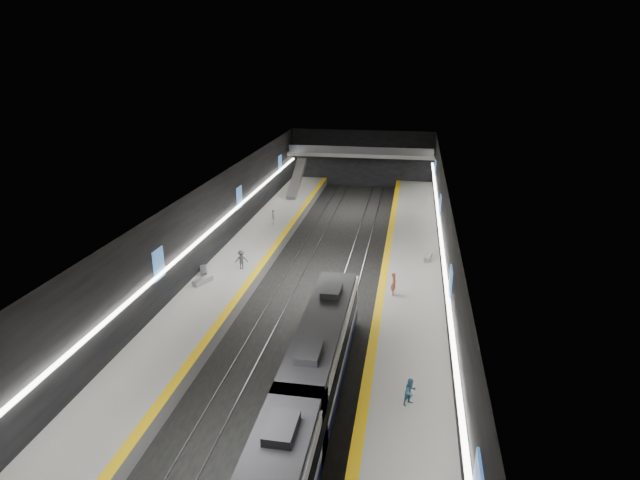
% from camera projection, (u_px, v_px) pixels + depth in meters
% --- Properties ---
extents(ground, '(70.00, 70.00, 0.00)m').
position_uv_depth(ground, '(319.00, 286.00, 44.51)').
color(ground, black).
rests_on(ground, ground).
extents(ceiling, '(20.00, 70.00, 0.04)m').
position_uv_depth(ceiling, '(319.00, 193.00, 41.81)').
color(ceiling, beige).
rests_on(ceiling, wall_left).
extents(wall_left, '(0.04, 70.00, 8.00)m').
position_uv_depth(wall_left, '(202.00, 234.00, 44.79)').
color(wall_left, black).
rests_on(wall_left, ground).
extents(wall_right, '(0.04, 70.00, 8.00)m').
position_uv_depth(wall_right, '(445.00, 248.00, 41.54)').
color(wall_right, black).
rests_on(wall_right, ground).
extents(wall_back, '(20.00, 0.04, 8.00)m').
position_uv_depth(wall_back, '(362.00, 159.00, 75.62)').
color(wall_back, black).
rests_on(wall_back, ground).
extents(platform_left, '(5.00, 70.00, 1.00)m').
position_uv_depth(platform_left, '(232.00, 274.00, 45.56)').
color(platform_left, slate).
rests_on(platform_left, ground).
extents(tile_surface_left, '(5.00, 70.00, 0.02)m').
position_uv_depth(tile_surface_left, '(232.00, 269.00, 45.39)').
color(tile_surface_left, '#A1A19C').
rests_on(tile_surface_left, platform_left).
extents(tactile_strip_left, '(0.60, 70.00, 0.02)m').
position_uv_depth(tactile_strip_left, '(257.00, 270.00, 45.03)').
color(tactile_strip_left, yellow).
rests_on(tactile_strip_left, platform_left).
extents(platform_right, '(5.00, 70.00, 1.00)m').
position_uv_depth(platform_right, '(410.00, 287.00, 43.12)').
color(platform_right, slate).
rests_on(platform_right, ground).
extents(tile_surface_right, '(5.00, 70.00, 0.02)m').
position_uv_depth(tile_surface_right, '(411.00, 281.00, 42.95)').
color(tile_surface_right, '#A1A19C').
rests_on(tile_surface_right, platform_right).
extents(tactile_strip_right, '(0.60, 70.00, 0.02)m').
position_uv_depth(tactile_strip_right, '(383.00, 279.00, 43.30)').
color(tactile_strip_right, yellow).
rests_on(tactile_strip_right, platform_right).
extents(rails, '(6.52, 70.00, 0.12)m').
position_uv_depth(rails, '(319.00, 285.00, 44.49)').
color(rails, gray).
rests_on(rails, ground).
extents(train, '(2.69, 28.35, 3.60)m').
position_uv_depth(train, '(297.00, 422.00, 24.95)').
color(train, '#0E1034').
rests_on(train, ground).
extents(ad_posters, '(19.94, 53.50, 2.20)m').
position_uv_depth(ad_posters, '(321.00, 231.00, 43.92)').
color(ad_posters, '#4176C3').
rests_on(ad_posters, wall_left).
extents(cove_light_left, '(0.25, 68.60, 0.12)m').
position_uv_depth(cove_light_left, '(204.00, 236.00, 44.82)').
color(cove_light_left, white).
rests_on(cove_light_left, wall_left).
extents(cove_light_right, '(0.25, 68.60, 0.12)m').
position_uv_depth(cove_light_right, '(442.00, 251.00, 41.64)').
color(cove_light_right, white).
rests_on(cove_light_right, wall_right).
extents(mezzanine_bridge, '(20.00, 3.00, 1.50)m').
position_uv_depth(mezzanine_bridge, '(361.00, 154.00, 73.35)').
color(mezzanine_bridge, gray).
rests_on(mezzanine_bridge, wall_left).
extents(escalator, '(1.20, 7.50, 3.92)m').
position_uv_depth(escalator, '(297.00, 178.00, 68.86)').
color(escalator, '#99999E').
rests_on(escalator, platform_left).
extents(bench_left_near, '(1.23, 1.91, 0.45)m').
position_uv_depth(bench_left_near, '(203.00, 281.00, 42.50)').
color(bench_left_near, '#99999E').
rests_on(bench_left_near, platform_left).
extents(bench_left_far, '(1.22, 1.89, 0.45)m').
position_uv_depth(bench_left_far, '(203.00, 271.00, 44.34)').
color(bench_left_far, '#99999E').
rests_on(bench_left_far, platform_left).
extents(bench_right_far, '(0.73, 1.69, 0.40)m').
position_uv_depth(bench_right_far, '(428.00, 257.00, 47.36)').
color(bench_right_far, '#99999E').
rests_on(bench_right_far, platform_right).
extents(passenger_right_a, '(0.48, 0.69, 1.78)m').
position_uv_depth(passenger_right_a, '(394.00, 284.00, 40.34)').
color(passenger_right_a, '#C26048').
rests_on(passenger_right_a, platform_right).
extents(passenger_right_b, '(0.94, 0.94, 1.54)m').
position_uv_depth(passenger_right_b, '(410.00, 392.00, 27.81)').
color(passenger_right_b, teal).
rests_on(passenger_right_b, platform_right).
extents(passenger_left_a, '(0.66, 0.99, 1.56)m').
position_uv_depth(passenger_left_a, '(273.00, 217.00, 56.79)').
color(passenger_left_a, beige).
rests_on(passenger_left_a, platform_left).
extents(passenger_left_b, '(1.21, 0.91, 1.66)m').
position_uv_depth(passenger_left_b, '(241.00, 260.00, 45.12)').
color(passenger_left_b, '#424148').
rests_on(passenger_left_b, platform_left).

